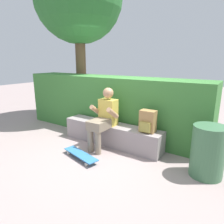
{
  "coord_description": "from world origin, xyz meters",
  "views": [
    {
      "loc": [
        2.2,
        -2.94,
        1.7
      ],
      "look_at": [
        -0.11,
        0.49,
        0.63
      ],
      "focal_mm": 32.29,
      "sensor_mm": 36.0,
      "label": 1
    }
  ],
  "objects": [
    {
      "name": "person_skater",
      "position": [
        -0.03,
        0.09,
        0.64
      ],
      "size": [
        0.49,
        0.62,
        1.18
      ],
      "color": "gold",
      "rests_on": "ground"
    },
    {
      "name": "ground_plane",
      "position": [
        0.0,
        0.0,
        0.0
      ],
      "size": [
        24.0,
        24.0,
        0.0
      ],
      "primitive_type": "plane",
      "color": "gray"
    },
    {
      "name": "trash_bin",
      "position": [
        1.85,
        0.11,
        0.39
      ],
      "size": [
        0.48,
        0.48,
        0.79
      ],
      "color": "#3D6B47",
      "rests_on": "ground"
    },
    {
      "name": "skateboard_near_person",
      "position": [
        -0.09,
        -0.54,
        0.07
      ],
      "size": [
        0.82,
        0.38,
        0.09
      ],
      "color": "teal",
      "rests_on": "ground"
    },
    {
      "name": "backpack_on_bench",
      "position": [
        0.8,
        0.29,
        0.63
      ],
      "size": [
        0.28,
        0.23,
        0.4
      ],
      "color": "#A37A47",
      "rests_on": "bench_main"
    },
    {
      "name": "bench_main",
      "position": [
        0.0,
        0.3,
        0.22
      ],
      "size": [
        2.17,
        0.4,
        0.43
      ],
      "color": "gray",
      "rests_on": "ground"
    },
    {
      "name": "hedge_row",
      "position": [
        -0.5,
        0.92,
        0.67
      ],
      "size": [
        4.64,
        0.76,
        1.34
      ],
      "color": "#397434",
      "rests_on": "ground"
    }
  ]
}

